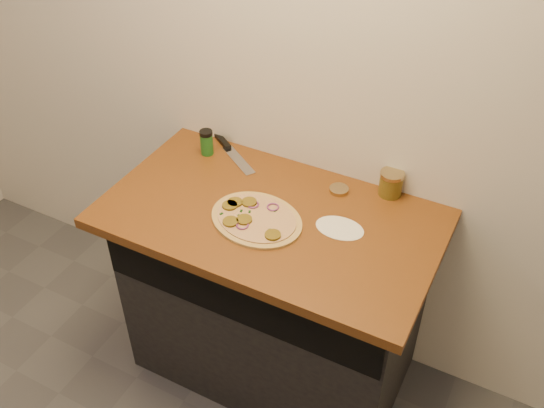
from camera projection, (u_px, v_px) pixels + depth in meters
The scene contains 8 objects.
cabinet at pixel (274, 297), 2.47m from camera, with size 1.10×0.60×0.86m, color black.
countertop at pixel (271, 217), 2.16m from camera, with size 1.20×0.70×0.04m, color brown.
pizza at pixel (255, 218), 2.11m from camera, with size 0.40×0.40×0.02m.
chefs_knife at pixel (230, 150), 2.45m from camera, with size 0.28×0.20×0.02m.
mason_jar_lid at pixel (339, 190), 2.24m from camera, with size 0.07×0.07×0.02m, color tan.
salsa_jar at pixel (391, 183), 2.21m from camera, with size 0.09×0.09×0.10m.
spice_shaker at pixel (207, 142), 2.41m from camera, with size 0.05×0.05×0.11m.
flour_spill at pixel (340, 228), 2.09m from camera, with size 0.17×0.17×0.00m, color silver.
Camera 1 is at (0.77, -0.04, 2.28)m, focal length 40.00 mm.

